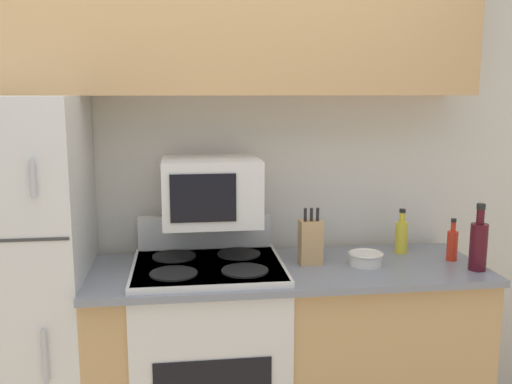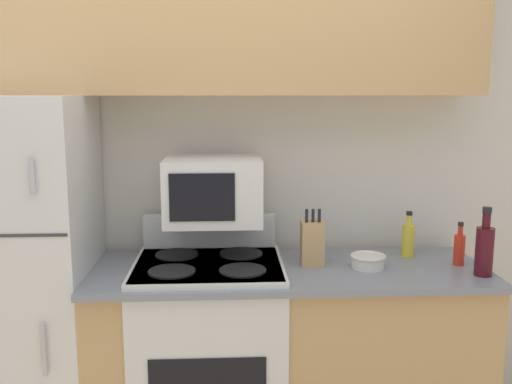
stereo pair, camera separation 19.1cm
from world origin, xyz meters
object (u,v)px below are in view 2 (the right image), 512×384
Objects in this scene: refrigerator at (14,283)px; microwave at (213,190)px; stove at (210,356)px; bowl at (368,261)px; bottle_wine_red at (484,249)px; knife_block at (312,243)px; bottle_hot_sauce at (459,248)px; bottle_cooking_spray at (408,239)px.

refrigerator is 3.82× the size of microwave.
bowl is at bearing -2.12° from stove.
stove is 3.62× the size of bottle_wine_red.
knife_block is 1.65× the size of bowl.
knife_block is 0.74m from bottle_wine_red.
microwave reaches higher than bottle_wine_red.
bottle_hot_sauce is 0.17m from bottle_wine_red.
refrigerator is at bearing 174.63° from bottle_wine_red.
bottle_cooking_spray is (1.83, 0.11, 0.15)m from refrigerator.
bowl is at bearing 164.27° from bottle_wine_red.
bottle_hot_sauce is 0.24m from bottle_cooking_spray.
bottle_hot_sauce is 0.67× the size of bottle_wine_red.
microwave is at bearing 169.71° from bowl.
microwave is 0.77m from bowl.
refrigerator reaches higher than bottle_hot_sauce.
knife_block is (0.45, -0.07, -0.24)m from microwave.
knife_block is 0.87× the size of bottle_wine_red.
bottle_hot_sauce is (1.12, -0.10, -0.26)m from microwave.
microwave reaches higher than knife_block.
knife_block is (0.47, 0.03, 0.52)m from stove.
bottle_wine_red is (1.19, -0.16, 0.54)m from stove.
bowl is at bearing -13.83° from knife_block.
knife_block is 0.67m from bottle_hot_sauce.
refrigerator is at bearing 178.91° from bottle_hot_sauce.
bottle_cooking_spray reaches higher than bowl.
bottle_hot_sauce reaches higher than stove.
refrigerator is 1.35m from knife_block.
stove is 6.83× the size of bowl.
stove is 0.77m from microwave.
bottle_wine_red is (2.06, -0.19, 0.18)m from refrigerator.
knife_block is (1.34, -0.00, 0.17)m from refrigerator.
bowl is at bearing -2.20° from refrigerator.
refrigerator reaches higher than stove.
bottle_wine_red reaches higher than bowl.
stove is 5.43× the size of bottle_hot_sauce.
microwave is 1.98× the size of bottle_cooking_spray.
refrigerator is at bearing 179.97° from knife_block.
bottle_cooking_spray is at bearing 127.07° from bottle_wine_red.
stove is at bearing 172.38° from bottle_wine_red.
refrigerator is 2.02m from bottle_hot_sauce.
bottle_hot_sauce is (2.01, -0.04, 0.14)m from refrigerator.
refrigerator is 0.94m from stove.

